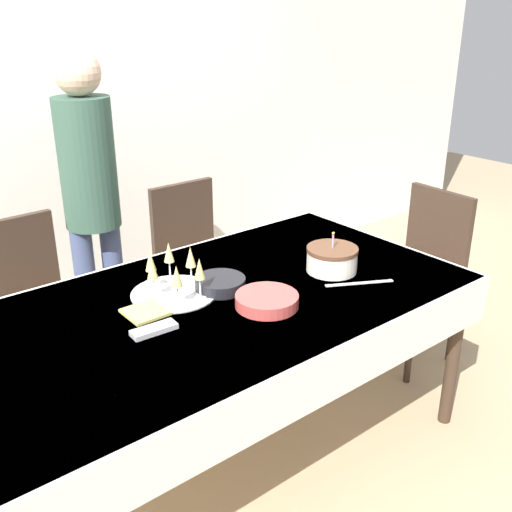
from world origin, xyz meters
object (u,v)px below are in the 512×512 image
object	(u,v)px
dining_chair_far_left	(31,309)
dining_chair_far_right	(195,261)
champagne_tray	(173,277)
plate_stack_dessert	(220,284)
person_standing	(90,187)
dining_chair_right_end	(422,269)
plate_stack_main	(267,301)
birthday_cake	(332,259)

from	to	relation	value
dining_chair_far_left	dining_chair_far_right	size ratio (longest dim) A/B	1.00
dining_chair_far_right	champagne_tray	distance (m)	1.00
dining_chair_far_left	dining_chair_far_right	world-z (taller)	same
plate_stack_dessert	person_standing	distance (m)	0.99
dining_chair_right_end	plate_stack_dessert	xyz separation A→B (m)	(-1.31, 0.07, 0.28)
champagne_tray	plate_stack_main	distance (m)	0.39
person_standing	dining_chair_right_end	bearing A→B (deg)	-35.80
dining_chair_far_right	plate_stack_main	xyz separation A→B (m)	(-0.35, -1.06, 0.28)
birthday_cake	person_standing	bearing A→B (deg)	118.57
dining_chair_far_right	dining_chair_right_end	world-z (taller)	same
dining_chair_right_end	plate_stack_dessert	size ratio (longest dim) A/B	4.54
dining_chair_far_left	dining_chair_far_right	xyz separation A→B (m)	(0.94, 0.00, 0.00)
birthday_cake	person_standing	xyz separation A→B (m)	(-0.61, 1.12, 0.19)
birthday_cake	plate_stack_dessert	size ratio (longest dim) A/B	1.08
person_standing	birthday_cake	bearing A→B (deg)	-61.43
dining_chair_right_end	plate_stack_main	distance (m)	1.30
dining_chair_far_right	champagne_tray	xyz separation A→B (m)	(-0.58, -0.74, 0.33)
dining_chair_far_right	champagne_tray	bearing A→B (deg)	-128.03
plate_stack_main	person_standing	bearing A→B (deg)	97.89
dining_chair_far_right	birthday_cake	bearing A→B (deg)	-84.80
plate_stack_main	dining_chair_far_right	bearing A→B (deg)	71.58
dining_chair_right_end	champagne_tray	xyz separation A→B (m)	(-1.49, 0.15, 0.33)
dining_chair_far_left	birthday_cake	bearing A→B (deg)	-43.63
birthday_cake	person_standing	world-z (taller)	person_standing
dining_chair_far_left	dining_chair_right_end	distance (m)	2.05
dining_chair_far_right	person_standing	bearing A→B (deg)	165.40
dining_chair_far_left	person_standing	xyz separation A→B (m)	(0.42, 0.14, 0.50)
plate_stack_main	person_standing	xyz separation A→B (m)	(-0.17, 1.19, 0.22)
dining_chair_far_left	plate_stack_dessert	size ratio (longest dim) A/B	4.54
champagne_tray	plate_stack_main	bearing A→B (deg)	-54.63
birthday_cake	plate_stack_main	bearing A→B (deg)	-169.83
dining_chair_far_right	person_standing	world-z (taller)	person_standing
dining_chair_right_end	plate_stack_main	bearing A→B (deg)	-172.43
plate_stack_main	person_standing	size ratio (longest dim) A/B	0.15
birthday_cake	champagne_tray	xyz separation A→B (m)	(-0.67, 0.24, 0.02)
plate_stack_dessert	person_standing	bearing A→B (deg)	96.81
dining_chair_right_end	plate_stack_main	world-z (taller)	dining_chair_right_end
dining_chair_right_end	champagne_tray	world-z (taller)	champagne_tray
birthday_cake	plate_stack_main	distance (m)	0.45
dining_chair_far_left	plate_stack_dessert	xyz separation A→B (m)	(0.54, -0.82, 0.28)
plate_stack_main	plate_stack_dessert	size ratio (longest dim) A/B	1.18
dining_chair_right_end	dining_chair_far_left	bearing A→B (deg)	154.19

